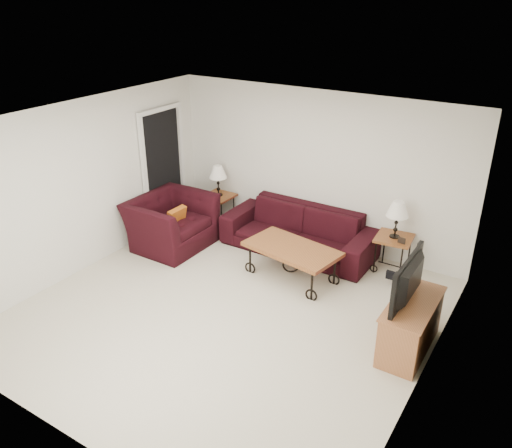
% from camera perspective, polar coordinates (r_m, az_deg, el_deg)
% --- Properties ---
extents(ground, '(5.00, 5.00, 0.00)m').
position_cam_1_polar(ground, '(6.94, -3.13, -9.60)').
color(ground, beige).
rests_on(ground, ground).
extents(wall_back, '(5.00, 0.02, 2.50)m').
position_cam_1_polar(wall_back, '(8.32, 6.66, 5.99)').
color(wall_back, white).
rests_on(wall_back, ground).
extents(wall_front, '(5.00, 0.02, 2.50)m').
position_cam_1_polar(wall_front, '(4.79, -21.27, -11.00)').
color(wall_front, white).
rests_on(wall_front, ground).
extents(wall_left, '(0.02, 5.00, 2.50)m').
position_cam_1_polar(wall_left, '(7.93, -18.33, 3.90)').
color(wall_left, white).
rests_on(wall_left, ground).
extents(wall_right, '(0.02, 5.00, 2.50)m').
position_cam_1_polar(wall_right, '(5.41, 18.87, -6.20)').
color(wall_right, white).
rests_on(wall_right, ground).
extents(ceiling, '(5.00, 5.00, 0.00)m').
position_cam_1_polar(ceiling, '(5.89, -3.70, 10.86)').
color(ceiling, white).
rests_on(ceiling, wall_back).
extents(doorway, '(0.08, 0.94, 2.04)m').
position_cam_1_polar(doorway, '(9.05, -10.13, 5.79)').
color(doorway, black).
rests_on(doorway, ground).
extents(sofa, '(2.44, 0.95, 0.71)m').
position_cam_1_polar(sofa, '(8.27, 4.67, -0.73)').
color(sofa, black).
rests_on(sofa, ground).
extents(side_table_left, '(0.50, 0.50, 0.54)m').
position_cam_1_polar(side_table_left, '(9.26, -4.07, 1.62)').
color(side_table_left, '#946025').
rests_on(side_table_left, ground).
extents(side_table_right, '(0.56, 0.56, 0.56)m').
position_cam_1_polar(side_table_right, '(7.97, 14.72, -3.19)').
color(side_table_right, '#946025').
rests_on(side_table_right, ground).
extents(lamp_left, '(0.31, 0.31, 0.54)m').
position_cam_1_polar(lamp_left, '(9.06, -4.18, 4.76)').
color(lamp_left, black).
rests_on(lamp_left, side_table_left).
extents(lamp_right, '(0.34, 0.34, 0.56)m').
position_cam_1_polar(lamp_right, '(7.73, 15.17, 0.47)').
color(lamp_right, black).
rests_on(lamp_right, side_table_right).
extents(photo_frame_left, '(0.11, 0.03, 0.09)m').
position_cam_1_polar(photo_frame_left, '(9.12, -5.45, 3.32)').
color(photo_frame_left, black).
rests_on(photo_frame_left, side_table_left).
extents(photo_frame_right, '(0.11, 0.03, 0.09)m').
position_cam_1_polar(photo_frame_right, '(7.66, 15.68, -1.76)').
color(photo_frame_right, black).
rests_on(photo_frame_right, side_table_right).
extents(coffee_table, '(1.44, 0.93, 0.50)m').
position_cam_1_polar(coffee_table, '(7.56, 3.92, -4.25)').
color(coffee_table, '#946025').
rests_on(coffee_table, ground).
extents(armchair, '(1.11, 1.27, 0.82)m').
position_cam_1_polar(armchair, '(8.52, -9.27, 0.19)').
color(armchair, black).
rests_on(armchair, ground).
extents(throw_pillow, '(0.10, 0.37, 0.37)m').
position_cam_1_polar(throw_pillow, '(8.35, -8.77, 0.53)').
color(throw_pillow, '#BE7218').
rests_on(throw_pillow, armchair).
extents(tv_stand, '(0.45, 1.07, 0.64)m').
position_cam_1_polar(tv_stand, '(6.38, 16.57, -10.68)').
color(tv_stand, '#A9653F').
rests_on(tv_stand, ground).
extents(television, '(0.13, 0.96, 0.55)m').
position_cam_1_polar(television, '(6.07, 17.07, -6.02)').
color(television, black).
rests_on(television, tv_stand).
extents(backpack, '(0.33, 0.27, 0.38)m').
position_cam_1_polar(backpack, '(7.72, 15.04, -4.96)').
color(backpack, black).
rests_on(backpack, ground).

